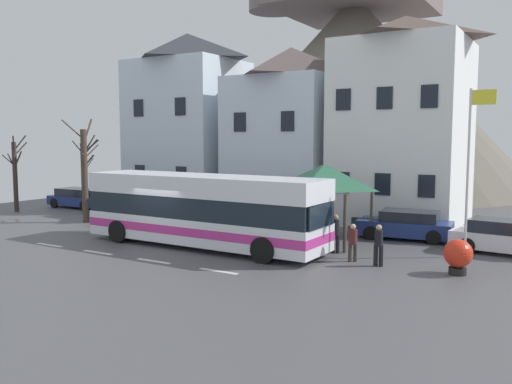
% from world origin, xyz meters
% --- Properties ---
extents(ground_plane, '(40.00, 60.00, 0.07)m').
position_xyz_m(ground_plane, '(0.00, -0.00, -0.03)').
color(ground_plane, '#515053').
extents(townhouse_00, '(6.89, 5.95, 11.62)m').
position_xyz_m(townhouse_00, '(-7.74, 11.95, 5.81)').
color(townhouse_00, silver).
rests_on(townhouse_00, ground_plane).
extents(townhouse_01, '(6.19, 6.74, 10.12)m').
position_xyz_m(townhouse_01, '(-0.11, 12.34, 5.06)').
color(townhouse_01, silver).
rests_on(townhouse_01, ground_plane).
extents(townhouse_02, '(6.48, 6.78, 11.20)m').
position_xyz_m(townhouse_02, '(6.81, 12.36, 5.60)').
color(townhouse_02, white).
rests_on(townhouse_02, ground_plane).
extents(hilltop_castle, '(32.55, 32.55, 24.73)m').
position_xyz_m(hilltop_castle, '(-3.15, 30.61, 9.68)').
color(hilltop_castle, '#686156').
rests_on(hilltop_castle, ground_plane).
extents(transit_bus, '(11.23, 2.88, 3.08)m').
position_xyz_m(transit_bus, '(1.50, 1.04, 1.56)').
color(transit_bus, white).
rests_on(transit_bus, ground_plane).
extents(bus_shelter, '(3.60, 3.60, 3.50)m').
position_xyz_m(bus_shelter, '(5.52, 4.69, 2.93)').
color(bus_shelter, '#473D33').
rests_on(bus_shelter, ground_plane).
extents(parked_car_00, '(4.23, 2.13, 1.29)m').
position_xyz_m(parked_car_00, '(-13.41, 7.29, 0.64)').
color(parked_car_00, navy).
rests_on(parked_car_00, ground_plane).
extents(parked_car_01, '(3.92, 2.03, 1.35)m').
position_xyz_m(parked_car_01, '(-3.12, 7.14, 0.66)').
color(parked_car_01, navy).
rests_on(parked_car_01, ground_plane).
extents(parked_car_02, '(4.35, 2.27, 1.32)m').
position_xyz_m(parked_car_02, '(8.49, 7.30, 0.65)').
color(parked_car_02, navy).
rests_on(parked_car_02, ground_plane).
extents(parked_car_03, '(4.08, 2.07, 1.34)m').
position_xyz_m(parked_car_03, '(-8.15, 7.39, 0.66)').
color(parked_car_03, navy).
rests_on(parked_car_03, ground_plane).
extents(parked_car_04, '(4.66, 2.27, 1.37)m').
position_xyz_m(parked_car_04, '(12.98, 6.21, 0.67)').
color(parked_car_04, silver).
rests_on(parked_car_04, ground_plane).
extents(pedestrian_00, '(0.33, 0.33, 1.44)m').
position_xyz_m(pedestrian_00, '(8.01, 1.72, 0.82)').
color(pedestrian_00, '#38332D').
rests_on(pedestrian_00, ground_plane).
extents(pedestrian_01, '(0.35, 0.30, 1.53)m').
position_xyz_m(pedestrian_01, '(9.08, 1.52, 0.81)').
color(pedestrian_01, black).
rests_on(pedestrian_01, ground_plane).
extents(pedestrian_02, '(0.32, 0.30, 1.59)m').
position_xyz_m(pedestrian_02, '(6.88, 2.76, 0.87)').
color(pedestrian_02, black).
rests_on(pedestrian_02, ground_plane).
extents(public_bench, '(1.66, 0.48, 0.87)m').
position_xyz_m(public_bench, '(6.77, 6.87, 0.47)').
color(public_bench, '#33473D').
rests_on(public_bench, ground_plane).
extents(flagpole, '(0.95, 0.10, 6.53)m').
position_xyz_m(flagpole, '(11.61, 4.66, 3.82)').
color(flagpole, silver).
rests_on(flagpole, ground_plane).
extents(harbour_buoy, '(0.98, 0.98, 1.23)m').
position_xyz_m(harbour_buoy, '(11.79, 1.73, 0.69)').
color(harbour_buoy, black).
rests_on(harbour_buoy, ground_plane).
extents(bare_tree_00, '(1.71, 1.79, 4.57)m').
position_xyz_m(bare_tree_00, '(-10.85, 5.54, 2.47)').
color(bare_tree_00, '#382D28').
rests_on(bare_tree_00, ground_plane).
extents(bare_tree_01, '(1.73, 1.63, 4.83)m').
position_xyz_m(bare_tree_01, '(-15.25, 3.92, 2.41)').
color(bare_tree_01, '#382D28').
rests_on(bare_tree_01, ground_plane).
extents(bare_tree_02, '(1.58, 1.76, 5.71)m').
position_xyz_m(bare_tree_02, '(-8.04, 3.13, 2.71)').
color(bare_tree_02, '#47382D').
rests_on(bare_tree_02, ground_plane).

